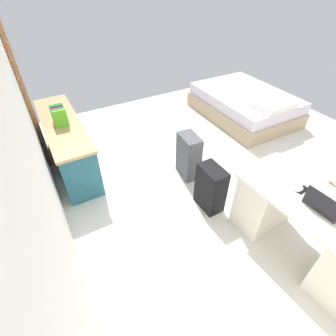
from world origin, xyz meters
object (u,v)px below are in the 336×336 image
(credenza, at_px, (68,144))
(laptop, at_px, (324,206))
(suitcase_spare_grey, at_px, (189,156))
(figurine_small, at_px, (55,108))
(bed, at_px, (245,104))
(desk, at_px, (305,228))
(suitcase_black, at_px, (211,188))
(computer_mouse, at_px, (299,189))
(cell_phone_by_mouse, at_px, (302,190))

(credenza, height_order, laptop, laptop)
(credenza, xyz_separation_m, laptop, (-2.74, -1.68, 0.42))
(suitcase_spare_grey, distance_m, figurine_small, 2.03)
(bed, relative_size, suitcase_spare_grey, 2.97)
(desk, distance_m, figurine_small, 3.50)
(bed, distance_m, suitcase_spare_grey, 2.15)
(suitcase_black, bearing_deg, laptop, -160.16)
(laptop, bearing_deg, figurine_small, 28.71)
(suitcase_spare_grey, bearing_deg, computer_mouse, -162.66)
(credenza, distance_m, bed, 3.33)
(credenza, relative_size, suitcase_spare_grey, 2.79)
(bed, height_order, computer_mouse, computer_mouse)
(bed, height_order, figurine_small, figurine_small)
(desk, relative_size, bed, 0.77)
(credenza, height_order, computer_mouse, computer_mouse)
(suitcase_spare_grey, xyz_separation_m, figurine_small, (1.40, 1.41, 0.46))
(laptop, height_order, computer_mouse, laptop)
(laptop, height_order, cell_phone_by_mouse, laptop)
(laptop, relative_size, cell_phone_by_mouse, 2.37)
(cell_phone_by_mouse, relative_size, figurine_small, 1.24)
(figurine_small, bearing_deg, credenza, -179.74)
(credenza, xyz_separation_m, computer_mouse, (-2.48, -1.71, 0.39))
(suitcase_black, distance_m, suitcase_spare_grey, 0.65)
(suitcase_black, height_order, laptop, laptop)
(computer_mouse, bearing_deg, suitcase_black, 24.24)
(cell_phone_by_mouse, bearing_deg, suitcase_spare_grey, 11.37)
(suitcase_black, relative_size, laptop, 1.86)
(suitcase_spare_grey, bearing_deg, bed, -58.24)
(bed, distance_m, figurine_small, 3.40)
(desk, bearing_deg, credenza, 32.67)
(computer_mouse, relative_size, figurine_small, 0.91)
(credenza, relative_size, cell_phone_by_mouse, 13.24)
(credenza, bearing_deg, figurine_small, 0.26)
(figurine_small, bearing_deg, desk, -150.33)
(suitcase_spare_grey, relative_size, laptop, 2.00)
(laptop, xyz_separation_m, figurine_small, (3.08, 1.69, -0.00))
(suitcase_spare_grey, height_order, cell_phone_by_mouse, cell_phone_by_mouse)
(bed, bearing_deg, figurine_small, 82.56)
(suitcase_spare_grey, height_order, computer_mouse, computer_mouse)
(cell_phone_by_mouse, distance_m, figurine_small, 3.33)
(desk, xyz_separation_m, figurine_small, (3.02, 1.72, 0.40))
(credenza, height_order, suitcase_black, credenza)
(bed, bearing_deg, suitcase_black, 128.46)
(suitcase_black, xyz_separation_m, cell_phone_by_mouse, (-0.79, -0.44, 0.44))
(laptop, xyz_separation_m, cell_phone_by_mouse, (0.25, -0.05, -0.04))
(computer_mouse, bearing_deg, suitcase_spare_grey, 8.72)
(desk, height_order, figurine_small, figurine_small)
(bed, relative_size, figurine_small, 17.41)
(credenza, xyz_separation_m, cell_phone_by_mouse, (-2.49, -1.74, 0.38))
(desk, relative_size, laptop, 4.58)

